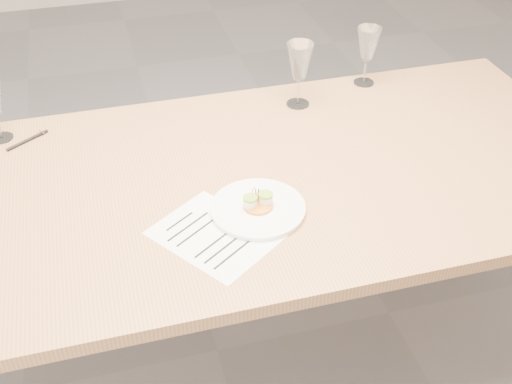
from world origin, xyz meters
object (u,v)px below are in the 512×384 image
object	(u,v)px
dining_table	(209,200)
wine_glass_3	(368,45)
wine_glass_2	(300,63)
recipe_sheet	(215,235)
ballpoint_pen	(28,140)
dinner_plate	(258,208)

from	to	relation	value
dining_table	wine_glass_3	bearing A→B (deg)	33.24
wine_glass_2	wine_glass_3	distance (m)	0.29
recipe_sheet	ballpoint_pen	bearing A→B (deg)	93.51
recipe_sheet	wine_glass_3	size ratio (longest dim) A/B	1.81
recipe_sheet	dinner_plate	bearing A→B (deg)	-9.54
dining_table	ballpoint_pen	bearing A→B (deg)	144.45
dining_table	dinner_plate	bearing A→B (deg)	-58.17
wine_glass_3	ballpoint_pen	bearing A→B (deg)	-175.98
recipe_sheet	wine_glass_2	world-z (taller)	wine_glass_2
dining_table	wine_glass_2	size ratio (longest dim) A/B	10.85
wine_glass_3	dinner_plate	bearing A→B (deg)	-132.99
dinner_plate	ballpoint_pen	bearing A→B (deg)	139.00
dinner_plate	ballpoint_pen	distance (m)	0.80
dinner_plate	wine_glass_2	xyz separation A→B (m)	(0.29, 0.52, 0.14)
wine_glass_2	recipe_sheet	bearing A→B (deg)	-125.67
recipe_sheet	wine_glass_2	bearing A→B (deg)	19.32
wine_glass_3	dining_table	bearing A→B (deg)	-146.76
dining_table	wine_glass_2	distance (m)	0.57
ballpoint_pen	wine_glass_2	xyz separation A→B (m)	(0.89, -0.00, 0.15)
recipe_sheet	ballpoint_pen	distance (m)	0.75
recipe_sheet	ballpoint_pen	xyz separation A→B (m)	(-0.47, 0.59, 0.00)
dinner_plate	wine_glass_3	xyz separation A→B (m)	(0.56, 0.60, 0.13)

